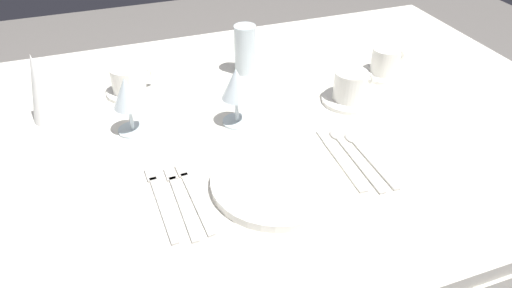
# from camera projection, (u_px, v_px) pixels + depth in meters

# --- Properties ---
(dining_table) EXTENTS (1.80, 1.11, 0.74)m
(dining_table) POSITION_uv_depth(u_px,v_px,m) (227.00, 155.00, 1.17)
(dining_table) COLOR silver
(dining_table) RESTS_ON ground
(dinner_plate) EXTENTS (0.26, 0.26, 0.02)m
(dinner_plate) POSITION_uv_depth(u_px,v_px,m) (276.00, 182.00, 0.95)
(dinner_plate) COLOR white
(dinner_plate) RESTS_ON dining_table
(fork_outer) EXTENTS (0.03, 0.22, 0.00)m
(fork_outer) POSITION_uv_depth(u_px,v_px,m) (193.00, 194.00, 0.93)
(fork_outer) COLOR beige
(fork_outer) RESTS_ON dining_table
(fork_inner) EXTENTS (0.02, 0.22, 0.00)m
(fork_inner) POSITION_uv_depth(u_px,v_px,m) (180.00, 198.00, 0.92)
(fork_inner) COLOR beige
(fork_inner) RESTS_ON dining_table
(fork_salad) EXTENTS (0.03, 0.22, 0.00)m
(fork_salad) POSITION_uv_depth(u_px,v_px,m) (160.00, 200.00, 0.92)
(fork_salad) COLOR beige
(fork_salad) RESTS_ON dining_table
(dinner_knife) EXTENTS (0.03, 0.22, 0.00)m
(dinner_knife) POSITION_uv_depth(u_px,v_px,m) (341.00, 161.00, 1.01)
(dinner_knife) COLOR beige
(dinner_knife) RESTS_ON dining_table
(spoon_soup) EXTENTS (0.03, 0.23, 0.01)m
(spoon_soup) POSITION_uv_depth(u_px,v_px,m) (350.00, 152.00, 1.04)
(spoon_soup) COLOR beige
(spoon_soup) RESTS_ON dining_table
(spoon_dessert) EXTENTS (0.03, 0.21, 0.01)m
(spoon_dessert) POSITION_uv_depth(u_px,v_px,m) (364.00, 152.00, 1.04)
(spoon_dessert) COLOR beige
(spoon_dessert) RESTS_ON dining_table
(saucer_left) EXTENTS (0.12, 0.12, 0.01)m
(saucer_left) POSITION_uv_depth(u_px,v_px,m) (130.00, 92.00, 1.25)
(saucer_left) COLOR white
(saucer_left) RESTS_ON dining_table
(coffee_cup_left) EXTENTS (0.11, 0.09, 0.07)m
(coffee_cup_left) POSITION_uv_depth(u_px,v_px,m) (129.00, 79.00, 1.22)
(coffee_cup_left) COLOR white
(coffee_cup_left) RESTS_ON saucer_left
(saucer_right) EXTENTS (0.14, 0.14, 0.01)m
(saucer_right) POSITION_uv_depth(u_px,v_px,m) (348.00, 100.00, 1.21)
(saucer_right) COLOR white
(saucer_right) RESTS_ON dining_table
(coffee_cup_right) EXTENTS (0.11, 0.08, 0.07)m
(coffee_cup_right) POSITION_uv_depth(u_px,v_px,m) (351.00, 85.00, 1.19)
(coffee_cup_right) COLOR white
(coffee_cup_right) RESTS_ON saucer_right
(saucer_far) EXTENTS (0.12, 0.12, 0.01)m
(saucer_far) POSITION_uv_depth(u_px,v_px,m) (383.00, 74.00, 1.33)
(saucer_far) COLOR white
(saucer_far) RESTS_ON dining_table
(coffee_cup_far) EXTENTS (0.10, 0.08, 0.07)m
(coffee_cup_far) POSITION_uv_depth(u_px,v_px,m) (386.00, 60.00, 1.30)
(coffee_cup_far) COLOR white
(coffee_cup_far) RESTS_ON saucer_far
(wine_glass_centre) EXTENTS (0.07, 0.07, 0.14)m
(wine_glass_centre) POSITION_uv_depth(u_px,v_px,m) (236.00, 87.00, 1.08)
(wine_glass_centre) COLOR silver
(wine_glass_centre) RESTS_ON dining_table
(wine_glass_left) EXTENTS (0.07, 0.07, 0.14)m
(wine_glass_left) POSITION_uv_depth(u_px,v_px,m) (127.00, 96.00, 1.05)
(wine_glass_left) COLOR silver
(wine_glass_left) RESTS_ON dining_table
(drink_tumbler) EXTENTS (0.06, 0.06, 0.14)m
(drink_tumbler) POSITION_uv_depth(u_px,v_px,m) (245.00, 52.00, 1.31)
(drink_tumbler) COLOR silver
(drink_tumbler) RESTS_ON dining_table
(napkin_folded) EXTENTS (0.07, 0.07, 0.17)m
(napkin_folded) POSITION_uv_depth(u_px,v_px,m) (40.00, 88.00, 1.10)
(napkin_folded) COLOR white
(napkin_folded) RESTS_ON dining_table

